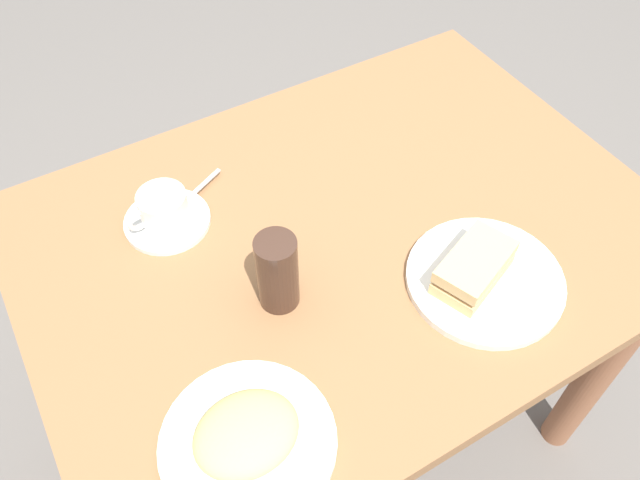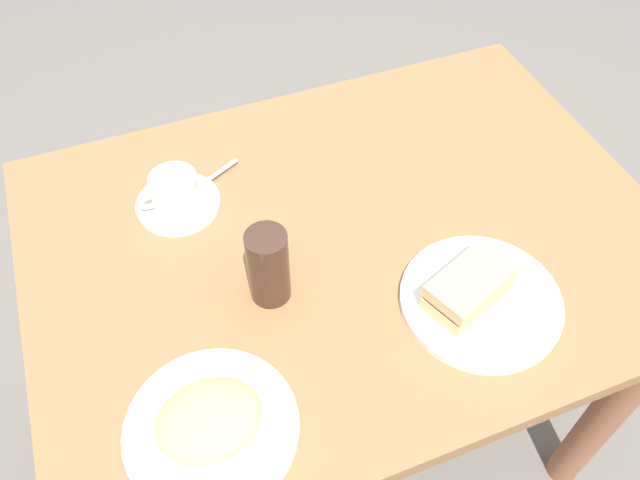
{
  "view_description": "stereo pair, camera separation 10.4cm",
  "coord_description": "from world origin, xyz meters",
  "px_view_note": "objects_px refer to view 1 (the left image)",
  "views": [
    {
      "loc": [
        -0.39,
        -0.59,
        1.6
      ],
      "look_at": [
        -0.06,
        -0.02,
        0.79
      ],
      "focal_mm": 35.91,
      "sensor_mm": 36.0,
      "label": 1
    },
    {
      "loc": [
        -0.3,
        -0.63,
        1.6
      ],
      "look_at": [
        -0.06,
        -0.02,
        0.79
      ],
      "focal_mm": 35.91,
      "sensor_mm": 36.0,
      "label": 2
    }
  ],
  "objects_px": {
    "sandwich_plate": "(485,280)",
    "coffee_saucer": "(167,221)",
    "sandwich_front": "(474,268)",
    "spoon": "(196,191)",
    "drinking_glass": "(277,272)",
    "side_plate": "(248,442)",
    "dining_table": "(343,280)",
    "coffee_cup": "(163,207)"
  },
  "relations": [
    {
      "from": "dining_table",
      "to": "coffee_cup",
      "type": "distance_m",
      "value": 0.36
    },
    {
      "from": "coffee_cup",
      "to": "drinking_glass",
      "type": "distance_m",
      "value": 0.26
    },
    {
      "from": "coffee_saucer",
      "to": "spoon",
      "type": "bearing_deg",
      "value": 26.38
    },
    {
      "from": "sandwich_plate",
      "to": "drinking_glass",
      "type": "height_order",
      "value": "drinking_glass"
    },
    {
      "from": "dining_table",
      "to": "coffee_cup",
      "type": "relative_size",
      "value": 9.81
    },
    {
      "from": "coffee_saucer",
      "to": "sandwich_plate",
      "type": "bearing_deg",
      "value": -43.77
    },
    {
      "from": "sandwich_plate",
      "to": "coffee_cup",
      "type": "distance_m",
      "value": 0.55
    },
    {
      "from": "dining_table",
      "to": "sandwich_front",
      "type": "height_order",
      "value": "sandwich_front"
    },
    {
      "from": "coffee_saucer",
      "to": "side_plate",
      "type": "xyz_separation_m",
      "value": [
        -0.05,
        -0.43,
        0.0
      ]
    },
    {
      "from": "sandwich_plate",
      "to": "sandwich_front",
      "type": "distance_m",
      "value": 0.04
    },
    {
      "from": "sandwich_plate",
      "to": "sandwich_front",
      "type": "relative_size",
      "value": 1.63
    },
    {
      "from": "spoon",
      "to": "drinking_glass",
      "type": "xyz_separation_m",
      "value": [
        0.02,
        -0.27,
        0.06
      ]
    },
    {
      "from": "coffee_cup",
      "to": "spoon",
      "type": "bearing_deg",
      "value": 25.98
    },
    {
      "from": "dining_table",
      "to": "drinking_glass",
      "type": "height_order",
      "value": "drinking_glass"
    },
    {
      "from": "sandwich_front",
      "to": "spoon",
      "type": "xyz_separation_m",
      "value": [
        -0.3,
        0.4,
        -0.03
      ]
    },
    {
      "from": "coffee_saucer",
      "to": "sandwich_front",
      "type": "bearing_deg",
      "value": -44.5
    },
    {
      "from": "dining_table",
      "to": "sandwich_plate",
      "type": "xyz_separation_m",
      "value": [
        0.14,
        -0.2,
        0.15
      ]
    },
    {
      "from": "coffee_saucer",
      "to": "coffee_cup",
      "type": "xyz_separation_m",
      "value": [
        -0.0,
        -0.0,
        0.04
      ]
    },
    {
      "from": "coffee_saucer",
      "to": "coffee_cup",
      "type": "distance_m",
      "value": 0.04
    },
    {
      "from": "side_plate",
      "to": "drinking_glass",
      "type": "relative_size",
      "value": 1.73
    },
    {
      "from": "sandwich_plate",
      "to": "coffee_cup",
      "type": "bearing_deg",
      "value": 136.36
    },
    {
      "from": "drinking_glass",
      "to": "side_plate",
      "type": "bearing_deg",
      "value": -128.08
    },
    {
      "from": "sandwich_front",
      "to": "dining_table",
      "type": "bearing_deg",
      "value": 120.86
    },
    {
      "from": "sandwich_plate",
      "to": "coffee_saucer",
      "type": "bearing_deg",
      "value": 136.23
    },
    {
      "from": "sandwich_front",
      "to": "spoon",
      "type": "bearing_deg",
      "value": 127.17
    },
    {
      "from": "sandwich_plate",
      "to": "sandwich_front",
      "type": "bearing_deg",
      "value": 152.55
    },
    {
      "from": "coffee_cup",
      "to": "dining_table",
      "type": "bearing_deg",
      "value": -33.68
    },
    {
      "from": "coffee_cup",
      "to": "coffee_saucer",
      "type": "bearing_deg",
      "value": 7.28
    },
    {
      "from": "dining_table",
      "to": "drinking_glass",
      "type": "distance_m",
      "value": 0.27
    },
    {
      "from": "sandwich_plate",
      "to": "side_plate",
      "type": "bearing_deg",
      "value": -173.67
    },
    {
      "from": "spoon",
      "to": "coffee_cup",
      "type": "bearing_deg",
      "value": -154.02
    },
    {
      "from": "sandwich_plate",
      "to": "side_plate",
      "type": "height_order",
      "value": "same"
    },
    {
      "from": "dining_table",
      "to": "coffee_saucer",
      "type": "height_order",
      "value": "coffee_saucer"
    },
    {
      "from": "dining_table",
      "to": "side_plate",
      "type": "height_order",
      "value": "side_plate"
    },
    {
      "from": "sandwich_front",
      "to": "coffee_cup",
      "type": "relative_size",
      "value": 1.41
    },
    {
      "from": "dining_table",
      "to": "sandwich_front",
      "type": "distance_m",
      "value": 0.29
    },
    {
      "from": "sandwich_plate",
      "to": "coffee_saucer",
      "type": "relative_size",
      "value": 1.7
    },
    {
      "from": "side_plate",
      "to": "drinking_glass",
      "type": "xyz_separation_m",
      "value": [
        0.15,
        0.19,
        0.06
      ]
    },
    {
      "from": "sandwich_front",
      "to": "coffee_cup",
      "type": "xyz_separation_m",
      "value": [
        -0.37,
        0.36,
        0.0
      ]
    },
    {
      "from": "sandwich_front",
      "to": "drinking_glass",
      "type": "xyz_separation_m",
      "value": [
        -0.28,
        0.13,
        0.03
      ]
    },
    {
      "from": "dining_table",
      "to": "sandwich_front",
      "type": "relative_size",
      "value": 6.97
    },
    {
      "from": "side_plate",
      "to": "sandwich_front",
      "type": "bearing_deg",
      "value": 8.08
    }
  ]
}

